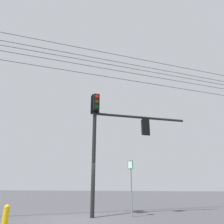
{
  "coord_description": "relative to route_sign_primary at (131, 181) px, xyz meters",
  "views": [
    {
      "loc": [
        2.79,
        -10.29,
        1.64
      ],
      "look_at": [
        1.36,
        0.95,
        5.33
      ],
      "focal_mm": 34.16,
      "sensor_mm": 36.0,
      "label": 1
    }
  ],
  "objects": [
    {
      "name": "overhead_wire_span",
      "position": [
        -3.13,
        -1.0,
        6.69
      ],
      "size": [
        28.08,
        13.38,
        1.9
      ],
      "color": "black"
    },
    {
      "name": "route_sign_primary",
      "position": [
        0.0,
        0.0,
        0.0
      ],
      "size": [
        0.28,
        0.21,
        2.69
      ],
      "color": "slate",
      "rests_on": "ground"
    },
    {
      "name": "ground_plane",
      "position": [
        -2.32,
        -0.97,
        -1.64
      ],
      "size": [
        60.0,
        60.0,
        0.0
      ],
      "primitive_type": "plane",
      "color": "#47474C"
    },
    {
      "name": "fire_hydrant",
      "position": [
        -4.51,
        -3.18,
        -1.24
      ],
      "size": [
        0.28,
        0.27,
        0.81
      ],
      "color": "yellow",
      "rests_on": "ground"
    },
    {
      "name": "signal_mast_assembly",
      "position": [
        -1.02,
        -0.04,
        2.78
      ],
      "size": [
        5.36,
        2.66,
        6.21
      ],
      "color": "black",
      "rests_on": "ground"
    }
  ]
}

